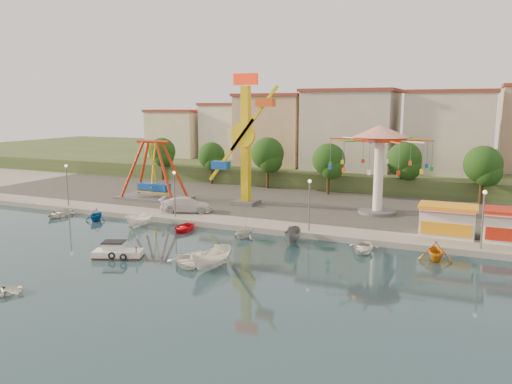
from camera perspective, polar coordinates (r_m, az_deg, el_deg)
The scene contains 36 objects.
ground at distance 43.34m, azimuth -9.63°, elevation -7.98°, with size 200.00×200.00×0.00m, color #162E3D.
quay_deck at distance 99.85m, azimuth 10.29°, elevation 2.28°, with size 200.00×100.00×0.60m, color #9E998E.
asphalt_pad at distance 69.44m, azimuth 4.06°, elevation -0.60°, with size 90.00×28.00×0.01m, color #4C4944.
hill_terrace at distance 104.54m, azimuth 10.95°, elevation 3.25°, with size 200.00×60.00×3.00m, color #384C26.
pirate_ship_ride at distance 69.06m, azimuth -11.64°, elevation 2.34°, with size 10.00×5.00×8.00m.
kamikaze_tower at distance 62.91m, azimuth -1.00°, elevation 5.59°, with size 6.44×3.10×16.50m.
wave_swinger at distance 59.49m, azimuth 13.95°, elevation 4.76°, with size 11.60×11.60×10.40m.
booth_left at distance 52.02m, azimuth 21.02°, elevation -3.03°, with size 5.40×3.78×3.08m.
lamp_post_0 at distance 67.42m, azimuth -20.76°, elevation 0.62°, with size 0.14×0.14×5.00m, color #59595E.
lamp_post_1 at distance 57.44m, azimuth -9.28°, elevation -0.38°, with size 0.14×0.14×5.00m, color #59595E.
lamp_post_2 at distance 50.64m, azimuth 6.11°, elevation -1.67°, with size 0.14×0.14×5.00m, color #59595E.
lamp_post_3 at distance 48.39m, azimuth 24.48°, elevation -3.06°, with size 0.14×0.14×5.00m, color #59595E.
tree_0 at distance 86.83m, azimuth -10.70°, elevation 4.59°, with size 4.60×4.60×7.19m.
tree_1 at distance 81.00m, azimuth -5.12°, elevation 4.16°, with size 4.35×4.35×6.80m.
tree_2 at distance 76.22m, azimuth 1.33°, elevation 4.38°, with size 5.02×5.02×7.85m.
tree_3 at distance 71.66m, azimuth 8.31°, elevation 3.64°, with size 4.68×4.68×7.32m.
tree_4 at distance 72.61m, azimuth 16.59°, elevation 3.57°, with size 4.86×4.86×7.60m.
tree_5 at distance 70.26m, azimuth 24.51°, elevation 2.86°, with size 4.83×4.83×7.54m.
building_0 at distance 98.25m, azimuth -11.33°, elevation 7.18°, with size 9.26×9.53×11.87m, color beige.
building_1 at distance 96.65m, azimuth -3.57°, elevation 6.35°, with size 12.33×9.01×8.63m, color silver.
building_2 at distance 91.85m, azimuth 3.95°, elevation 6.98°, with size 11.95×9.28×11.23m, color tan.
building_3 at distance 85.10m, azimuth 12.02°, elevation 5.88°, with size 12.59×10.50×9.20m, color beige.
building_4 at distance 86.79m, azimuth 21.26°, elevation 5.51°, with size 10.75×9.23×9.24m, color beige.
cabin_motorboat at distance 45.82m, azimuth -15.59°, elevation -6.70°, with size 4.55×3.10×1.50m.
rowboat_a at distance 42.29m, azimuth -7.95°, elevation -7.81°, with size 2.77×3.89×0.80m, color white.
rowboat_b at distance 40.03m, azimuth -27.22°, elevation -10.02°, with size 2.08×2.91×0.60m, color white.
skiff at distance 41.23m, azimuth -5.10°, elevation -7.54°, with size 1.69×4.49×1.74m, color silver.
van at distance 60.20m, azimuth -7.97°, elevation -1.43°, with size 2.49×6.14×1.78m, color white.
moored_boat_0 at distance 64.59m, azimuth -21.62°, elevation -2.25°, with size 2.78×3.89×0.81m, color silver.
moored_boat_1 at distance 60.64m, azimuth -17.83°, elevation -2.47°, with size 2.39×2.77×1.46m, color #12549F.
moored_boat_2 at distance 56.84m, azimuth -13.21°, elevation -3.07°, with size 1.39×3.71×1.43m, color white.
moored_boat_3 at distance 53.76m, azimuth -8.33°, elevation -4.02°, with size 2.59×3.62×0.75m, color red.
moored_boat_4 at distance 50.30m, azimuth -1.33°, elevation -4.47°, with size 2.37×2.75×1.45m, color silver.
moored_boat_5 at distance 48.40m, azimuth 4.23°, elevation -5.05°, with size 1.45×3.86×1.49m, color slate.
moored_boat_6 at distance 46.76m, azimuth 12.10°, elevation -6.22°, with size 2.71×3.80×0.79m, color silver.
moored_boat_7 at distance 45.87m, azimuth 19.84°, elevation -6.32°, with size 2.79×3.24×1.71m, color orange.
Camera 1 is at (22.96, -34.32, 13.15)m, focal length 35.00 mm.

